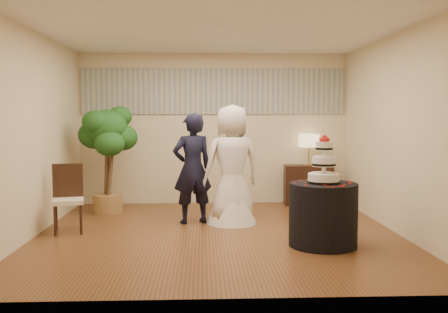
{
  "coord_description": "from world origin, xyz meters",
  "views": [
    {
      "loc": [
        -0.21,
        -6.85,
        1.63
      ],
      "look_at": [
        0.1,
        0.4,
        1.05
      ],
      "focal_mm": 40.0,
      "sensor_mm": 36.0,
      "label": 1
    }
  ],
  "objects_px": {
    "wedding_cake": "(324,159)",
    "ficus_tree": "(107,159)",
    "side_chair": "(68,199)",
    "bride": "(232,164)",
    "cake_table": "(323,215)",
    "table_lamp": "(309,150)",
    "groom": "(192,169)",
    "console": "(308,185)"
  },
  "relations": [
    {
      "from": "cake_table",
      "to": "wedding_cake",
      "type": "height_order",
      "value": "wedding_cake"
    },
    {
      "from": "side_chair",
      "to": "wedding_cake",
      "type": "bearing_deg",
      "value": -27.59
    },
    {
      "from": "table_lamp",
      "to": "cake_table",
      "type": "bearing_deg",
      "value": -98.52
    },
    {
      "from": "bride",
      "to": "side_chair",
      "type": "relative_size",
      "value": 1.89
    },
    {
      "from": "ficus_tree",
      "to": "side_chair",
      "type": "height_order",
      "value": "ficus_tree"
    },
    {
      "from": "wedding_cake",
      "to": "table_lamp",
      "type": "distance_m",
      "value": 2.99
    },
    {
      "from": "side_chair",
      "to": "bride",
      "type": "bearing_deg",
      "value": -0.34
    },
    {
      "from": "cake_table",
      "to": "side_chair",
      "type": "distance_m",
      "value": 3.51
    },
    {
      "from": "wedding_cake",
      "to": "console",
      "type": "bearing_deg",
      "value": 81.48
    },
    {
      "from": "wedding_cake",
      "to": "console",
      "type": "xyz_separation_m",
      "value": [
        0.44,
        2.96,
        -0.73
      ]
    },
    {
      "from": "groom",
      "to": "bride",
      "type": "distance_m",
      "value": 0.6
    },
    {
      "from": "ficus_tree",
      "to": "side_chair",
      "type": "xyz_separation_m",
      "value": [
        -0.27,
        -1.46,
        -0.44
      ]
    },
    {
      "from": "groom",
      "to": "wedding_cake",
      "type": "xyz_separation_m",
      "value": [
        1.67,
        -1.44,
        0.26
      ]
    },
    {
      "from": "bride",
      "to": "ficus_tree",
      "type": "bearing_deg",
      "value": -42.44
    },
    {
      "from": "console",
      "to": "side_chair",
      "type": "xyz_separation_m",
      "value": [
        -3.85,
        -2.1,
        0.11
      ]
    },
    {
      "from": "cake_table",
      "to": "console",
      "type": "relative_size",
      "value": 0.97
    },
    {
      "from": "bride",
      "to": "cake_table",
      "type": "xyz_separation_m",
      "value": [
        1.07,
        -1.4,
        -0.51
      ]
    },
    {
      "from": "groom",
      "to": "cake_table",
      "type": "bearing_deg",
      "value": 121.36
    },
    {
      "from": "table_lamp",
      "to": "side_chair",
      "type": "xyz_separation_m",
      "value": [
        -3.85,
        -2.1,
        -0.54
      ]
    },
    {
      "from": "groom",
      "to": "console",
      "type": "relative_size",
      "value": 1.91
    },
    {
      "from": "wedding_cake",
      "to": "console",
      "type": "height_order",
      "value": "wedding_cake"
    },
    {
      "from": "wedding_cake",
      "to": "ficus_tree",
      "type": "distance_m",
      "value": 3.9
    },
    {
      "from": "bride",
      "to": "console",
      "type": "bearing_deg",
      "value": -152.71
    },
    {
      "from": "cake_table",
      "to": "wedding_cake",
      "type": "distance_m",
      "value": 0.7
    },
    {
      "from": "cake_table",
      "to": "table_lamp",
      "type": "distance_m",
      "value": 3.06
    },
    {
      "from": "groom",
      "to": "side_chair",
      "type": "xyz_separation_m",
      "value": [
        -1.73,
        -0.58,
        -0.36
      ]
    },
    {
      "from": "ficus_tree",
      "to": "bride",
      "type": "bearing_deg",
      "value": -23.91
    },
    {
      "from": "bride",
      "to": "console",
      "type": "distance_m",
      "value": 2.24
    },
    {
      "from": "ficus_tree",
      "to": "groom",
      "type": "bearing_deg",
      "value": -31.06
    },
    {
      "from": "cake_table",
      "to": "table_lamp",
      "type": "relative_size",
      "value": 1.48
    },
    {
      "from": "wedding_cake",
      "to": "side_chair",
      "type": "bearing_deg",
      "value": 165.87
    },
    {
      "from": "bride",
      "to": "table_lamp",
      "type": "relative_size",
      "value": 3.13
    },
    {
      "from": "cake_table",
      "to": "wedding_cake",
      "type": "xyz_separation_m",
      "value": [
        0.0,
        0.0,
        0.7
      ]
    },
    {
      "from": "groom",
      "to": "table_lamp",
      "type": "relative_size",
      "value": 2.9
    },
    {
      "from": "table_lamp",
      "to": "ficus_tree",
      "type": "height_order",
      "value": "ficus_tree"
    },
    {
      "from": "groom",
      "to": "console",
      "type": "bearing_deg",
      "value": -162.21
    },
    {
      "from": "bride",
      "to": "side_chair",
      "type": "xyz_separation_m",
      "value": [
        -2.33,
        -0.54,
        -0.43
      ]
    },
    {
      "from": "groom",
      "to": "console",
      "type": "height_order",
      "value": "groom"
    },
    {
      "from": "bride",
      "to": "wedding_cake",
      "type": "distance_m",
      "value": 1.77
    },
    {
      "from": "groom",
      "to": "side_chair",
      "type": "relative_size",
      "value": 1.75
    },
    {
      "from": "wedding_cake",
      "to": "table_lamp",
      "type": "bearing_deg",
      "value": 81.48
    },
    {
      "from": "bride",
      "to": "table_lamp",
      "type": "xyz_separation_m",
      "value": [
        1.51,
        1.56,
        0.12
      ]
    }
  ]
}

